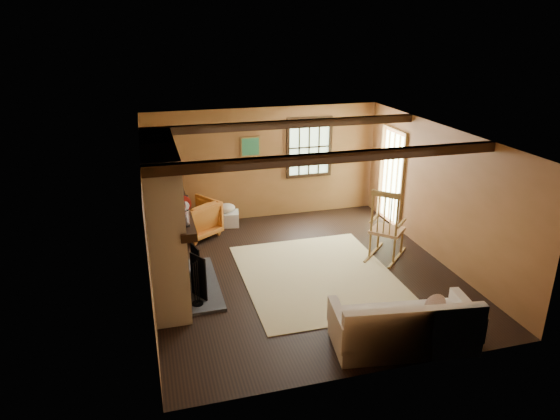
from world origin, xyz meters
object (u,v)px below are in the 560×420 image
object	(u,v)px
armchair	(195,219)
fireplace	(166,226)
laundry_basket	(227,219)
rocking_chair	(386,229)
sofa	(405,329)

from	to	relation	value
armchair	fireplace	bearing A→B (deg)	39.25
laundry_basket	rocking_chair	bearing A→B (deg)	-41.99
rocking_chair	armchair	size ratio (longest dim) A/B	1.62
fireplace	sofa	distance (m)	3.80
laundry_basket	armchair	distance (m)	0.82
armchair	rocking_chair	bearing A→B (deg)	115.82
rocking_chair	sofa	size ratio (longest dim) A/B	0.67
sofa	laundry_basket	size ratio (longest dim) A/B	3.93
laundry_basket	sofa	bearing A→B (deg)	-72.19
fireplace	sofa	bearing A→B (deg)	-39.44
fireplace	armchair	bearing A→B (deg)	72.99
rocking_chair	laundry_basket	world-z (taller)	rocking_chair
fireplace	sofa	xyz separation A→B (m)	(2.87, -2.36, -0.83)
sofa	armchair	bearing A→B (deg)	124.97
fireplace	rocking_chair	distance (m)	3.89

